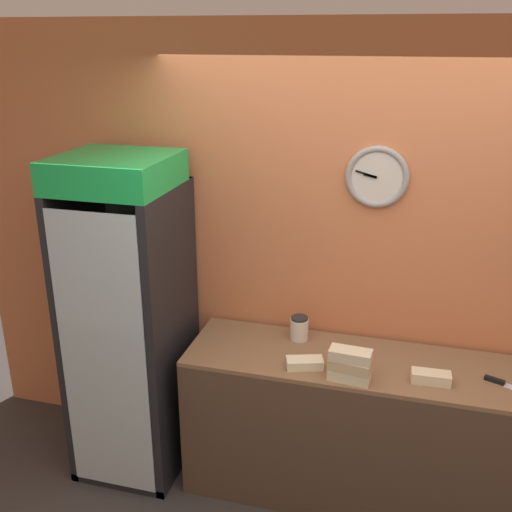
% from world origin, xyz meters
% --- Properties ---
extents(wall_back, '(5.20, 0.09, 2.70)m').
position_xyz_m(wall_back, '(0.00, 1.18, 1.35)').
color(wall_back, '#D17547').
rests_on(wall_back, ground_plane).
extents(prep_counter, '(1.94, 0.58, 0.90)m').
position_xyz_m(prep_counter, '(0.00, 0.84, 0.45)').
color(prep_counter, '#4C3828').
rests_on(prep_counter, ground_plane).
extents(beverage_cooler, '(0.62, 0.68, 1.99)m').
position_xyz_m(beverage_cooler, '(-1.37, 0.84, 1.08)').
color(beverage_cooler, black).
rests_on(beverage_cooler, ground_plane).
extents(sandwich_stack_bottom, '(0.23, 0.12, 0.06)m').
position_xyz_m(sandwich_stack_bottom, '(-0.03, 0.63, 0.93)').
color(sandwich_stack_bottom, beige).
rests_on(sandwich_stack_bottom, prep_counter).
extents(sandwich_stack_middle, '(0.23, 0.12, 0.06)m').
position_xyz_m(sandwich_stack_middle, '(-0.03, 0.63, 0.99)').
color(sandwich_stack_middle, tan).
rests_on(sandwich_stack_middle, sandwich_stack_bottom).
extents(sandwich_stack_top, '(0.22, 0.12, 0.06)m').
position_xyz_m(sandwich_stack_top, '(-0.03, 0.63, 1.05)').
color(sandwich_stack_top, beige).
rests_on(sandwich_stack_top, sandwich_stack_middle).
extents(sandwich_flat_left, '(0.20, 0.10, 0.06)m').
position_xyz_m(sandwich_flat_left, '(0.39, 0.72, 0.93)').
color(sandwich_flat_left, beige).
rests_on(sandwich_flat_left, prep_counter).
extents(sandwich_flat_right, '(0.22, 0.15, 0.05)m').
position_xyz_m(sandwich_flat_right, '(-0.28, 0.69, 0.93)').
color(sandwich_flat_right, beige).
rests_on(sandwich_flat_right, prep_counter).
extents(chefs_knife, '(0.31, 0.15, 0.02)m').
position_xyz_m(chefs_knife, '(0.77, 0.78, 0.91)').
color(chefs_knife, silver).
rests_on(chefs_knife, prep_counter).
extents(condiment_jar, '(0.11, 0.11, 0.14)m').
position_xyz_m(condiment_jar, '(-0.37, 1.00, 0.97)').
color(condiment_jar, silver).
rests_on(condiment_jar, prep_counter).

